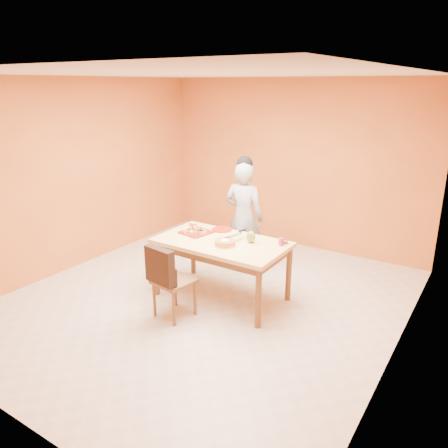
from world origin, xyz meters
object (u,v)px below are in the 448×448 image
Objects in this scene: pastry_platter at (196,232)px; red_dinner_plate at (222,229)px; person at (244,217)px; egg_ornament at (251,237)px; dining_table at (221,248)px; magenta_glass at (281,242)px; dining_chair at (173,280)px; sponge_cake at (225,243)px; checker_tin at (284,242)px.

red_dinner_plate is (0.22, 0.28, -0.00)m from pastry_platter.
egg_ornament is (0.55, -0.76, 0.04)m from person.
person is at bearing 103.37° from dining_table.
pastry_platter is at bearing -170.39° from magenta_glass.
dining_chair is at bearing -132.27° from magenta_glass.
egg_ornament is at bearing 65.83° from dining_chair.
sponge_cake is at bearing -53.17° from red_dinner_plate.
egg_ornament is (0.33, 0.15, 0.17)m from dining_table.
pastry_platter reaches higher than red_dinner_plate.
red_dinner_plate is at bearing 139.72° from egg_ornament.
dining_chair reaches higher than magenta_glass.
dining_table is 0.76m from dining_chair.
dining_table is 0.40m from egg_ornament.
dining_table is at bearing -159.04° from magenta_glass.
red_dinner_plate is at bearing 98.86° from dining_chair.
red_dinner_plate is 1.06× the size of sponge_cake.
person is 10.82× the size of egg_ornament.
person is at bearing 89.23° from red_dinner_plate.
checker_tin is (1.12, 0.28, 0.00)m from pastry_platter.
magenta_glass is (0.68, 0.26, 0.14)m from dining_table.
red_dinner_plate is 0.59m from egg_ornament.
person is at bearing 105.74° from egg_ornament.
egg_ornament reaches higher than magenta_glass.
red_dinner_plate is 2.96× the size of magenta_glass.
pastry_platter is 2.34× the size of egg_ornament.
pastry_platter is at bearing 161.49° from sponge_cake.
checker_tin is at bearing 57.93° from dining_chair.
pastry_platter is (-0.22, -0.83, -0.02)m from person.
pastry_platter is 1.13m from magenta_glass.
checker_tin is (0.55, 0.47, -0.03)m from sponge_cake.
pastry_platter is at bearing 114.65° from dining_chair.
person is at bearing 148.29° from checker_tin.
person reaches higher than sponge_cake.
pastry_platter is at bearing -127.75° from red_dinner_plate.
checker_tin is at bearing 141.79° from person.
magenta_glass reaches higher than dining_table.
sponge_cake is at bearing 68.50° from dining_chair.
dining_table is 0.22m from sponge_cake.
pastry_platter is at bearing 170.77° from dining_table.
checker_tin reaches higher than red_dinner_plate.
dining_chair is 1.35m from magenta_glass.
pastry_platter is at bearing 68.47° from person.
dining_chair is 6.13× the size of egg_ornament.
magenta_glass is at bearing 137.82° from person.
red_dinner_plate is (-0.02, 1.06, 0.30)m from dining_chair.
dining_chair is 2.62× the size of pastry_platter.
dining_table is 10.90× the size of egg_ornament.
checker_tin is at bearing 10.22° from egg_ornament.
dining_chair is 1.07m from egg_ornament.
magenta_glass is (0.55, 0.38, 0.00)m from sponge_cake.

